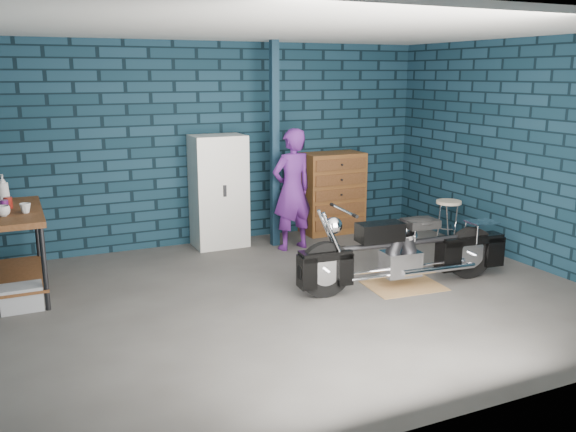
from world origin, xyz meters
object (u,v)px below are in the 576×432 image
Objects in this scene: storage_bin at (22,298)px; tool_chest at (333,193)px; shop_stool at (448,223)px; locker at (219,191)px; workbench at (15,252)px; motorcycle at (406,245)px; person at (292,190)px.

tool_chest is at bearing 18.01° from storage_bin.
locker is at bearing 156.23° from shop_stool.
shop_stool is (1.10, -1.25, -0.28)m from tool_chest.
workbench is 3.55× the size of storage_bin.
storage_bin is at bearing 169.91° from motorcycle.
tool_chest reaches higher than workbench.
person reaches higher than shop_stool.
motorcycle is 2.75m from locker.
locker is at bearing 180.00° from tool_chest.
tool_chest is at bearing 84.92° from motorcycle.
tool_chest is 1.91× the size of shop_stool.
person is (3.36, 0.34, 0.34)m from workbench.
workbench reaches higher than shop_stool.
locker is 2.45× the size of shop_stool.
storage_bin is at bearing -178.54° from shop_stool.
motorcycle is 3.99m from storage_bin.
person is 1.07× the size of locker.
storage_bin is at bearing -151.23° from locker.
locker is 1.28× the size of tool_chest.
locker is at bearing -42.17° from person.
shop_stool reaches higher than storage_bin.
workbench is 5.38m from shop_stool.
motorcycle reaches higher than workbench.
shop_stool is (2.83, -1.25, -0.44)m from locker.
tool_chest reaches higher than motorcycle.
tool_chest is (1.73, 0.00, -0.16)m from locker.
workbench is 4.37m from tool_chest.
tool_chest is (0.41, 2.40, 0.12)m from motorcycle.
workbench reaches higher than storage_bin.
motorcycle is at bearing -142.68° from shop_stool.
person is at bearing 109.62° from motorcycle.
locker reaches higher than motorcycle.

